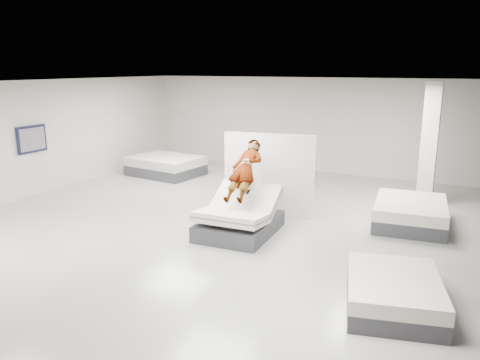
{
  "coord_description": "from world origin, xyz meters",
  "views": [
    {
      "loc": [
        4.89,
        -8.45,
        3.56
      ],
      "look_at": [
        0.25,
        0.97,
        1.0
      ],
      "focal_mm": 35.0,
      "sensor_mm": 36.0,
      "label": 1
    }
  ],
  "objects": [
    {
      "name": "hero_bed",
      "position": [
        0.61,
        0.21,
        0.35
      ],
      "size": [
        1.54,
        1.98,
        1.11
      ],
      "color": "#3E3E43",
      "rests_on": "floor"
    },
    {
      "name": "person",
      "position": [
        0.6,
        0.52,
        1.18
      ],
      "size": [
        0.69,
        1.43,
        1.58
      ],
      "primitive_type": "imported",
      "rotation": [
        0.69,
        0.0,
        0.05
      ],
      "color": "slate",
      "rests_on": "hero_bed"
    },
    {
      "name": "flat_bed_left_far",
      "position": [
        -4.13,
        4.22,
        0.31
      ],
      "size": [
        2.44,
        1.95,
        0.62
      ],
      "color": "#3E3E43",
      "rests_on": "floor"
    },
    {
      "name": "room",
      "position": [
        0.0,
        0.0,
        1.6
      ],
      "size": [
        14.0,
        14.04,
        3.2
      ],
      "color": "#B2AFA8",
      "rests_on": "ground"
    },
    {
      "name": "remote",
      "position": [
        0.83,
        0.18,
        0.98
      ],
      "size": [
        0.06,
        0.14,
        0.08
      ],
      "primitive_type": "cube",
      "rotation": [
        0.35,
        0.0,
        0.05
      ],
      "color": "black",
      "rests_on": "person"
    },
    {
      "name": "column",
      "position": [
        4.0,
        4.5,
        1.6
      ],
      "size": [
        0.4,
        0.4,
        3.2
      ],
      "primitive_type": "cube",
      "color": "white",
      "rests_on": "floor"
    },
    {
      "name": "divider_panel",
      "position": [
        0.66,
        1.7,
        1.01
      ],
      "size": [
        2.21,
        0.39,
        2.02
      ],
      "primitive_type": "cube",
      "rotation": [
        0.0,
        0.0,
        0.13
      ],
      "color": "silver",
      "rests_on": "floor"
    },
    {
      "name": "wall_poster",
      "position": [
        -5.93,
        0.5,
        1.6
      ],
      "size": [
        0.06,
        0.95,
        0.75
      ],
      "color": "black",
      "rests_on": "wall_left"
    },
    {
      "name": "flat_bed_right_near",
      "position": [
        4.13,
        -1.67,
        0.25
      ],
      "size": [
        1.71,
        2.04,
        0.49
      ],
      "color": "#3E3E43",
      "rests_on": "floor"
    },
    {
      "name": "flat_bed_right_far",
      "position": [
        3.87,
        2.45,
        0.28
      ],
      "size": [
        1.72,
        2.18,
        0.56
      ],
      "color": "#3E3E43",
      "rests_on": "floor"
    }
  ]
}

